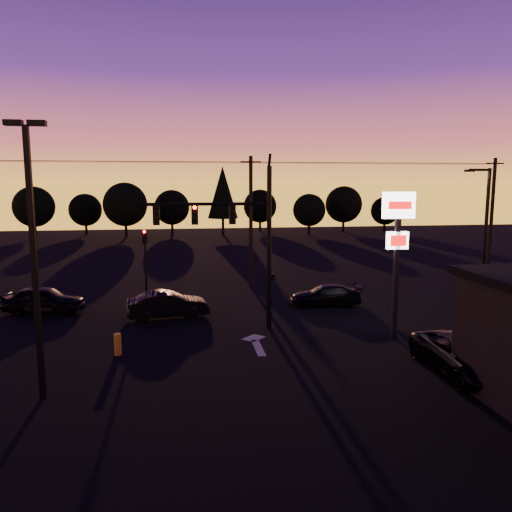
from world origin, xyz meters
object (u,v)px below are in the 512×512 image
(car_mid, at_px, (168,305))
(car_left, at_px, (44,300))
(traffic_signal_mast, at_px, (237,230))
(bollard, at_px, (118,344))
(pylon_sign, at_px, (398,233))
(streetlight, at_px, (484,233))
(suv_parked, at_px, (465,356))
(car_right, at_px, (326,295))
(secondary_signal, at_px, (145,253))
(parking_lot_light, at_px, (33,243))

(car_mid, bearing_deg, car_left, 64.90)
(traffic_signal_mast, height_order, bollard, traffic_signal_mast)
(pylon_sign, distance_m, car_mid, 12.49)
(streetlight, height_order, suv_parked, streetlight)
(car_left, bearing_deg, traffic_signal_mast, -103.35)
(traffic_signal_mast, xyz_separation_m, car_right, (5.73, 4.04, -4.33))
(car_right, bearing_deg, pylon_sign, 18.65)
(traffic_signal_mast, height_order, car_left, traffic_signal_mast)
(streetlight, height_order, car_right, streetlight)
(suv_parked, bearing_deg, secondary_signal, 130.93)
(secondary_signal, xyz_separation_m, suv_parked, (12.79, -14.62, -2.14))
(car_mid, bearing_deg, parking_lot_light, 148.94)
(bollard, xyz_separation_m, car_right, (11.13, 7.03, 0.15))
(bollard, relative_size, car_right, 0.22)
(pylon_sign, xyz_separation_m, car_left, (-17.42, 7.18, -4.17))
(secondary_signal, bearing_deg, car_left, -152.63)
(traffic_signal_mast, relative_size, secondary_signal, 1.97)
(car_left, bearing_deg, secondary_signal, -51.56)
(secondary_signal, distance_m, suv_parked, 19.55)
(secondary_signal, height_order, car_right, secondary_signal)
(bollard, xyz_separation_m, car_mid, (1.95, 5.69, 0.25))
(bollard, relative_size, car_mid, 0.21)
(car_left, height_order, suv_parked, car_left)
(parking_lot_light, distance_m, suv_parked, 15.95)
(traffic_signal_mast, bearing_deg, secondary_signal, 123.19)
(pylon_sign, bearing_deg, car_left, 157.59)
(traffic_signal_mast, height_order, streetlight, traffic_signal_mast)
(traffic_signal_mast, relative_size, streetlight, 1.07)
(car_left, xyz_separation_m, car_mid, (6.86, -1.99, -0.04))
(car_mid, bearing_deg, pylon_sign, -125.09)
(traffic_signal_mast, height_order, parking_lot_light, parking_lot_light)
(secondary_signal, height_order, car_left, secondary_signal)
(secondary_signal, distance_m, car_left, 6.46)
(car_left, height_order, car_right, car_left)
(parking_lot_light, distance_m, car_left, 12.86)
(traffic_signal_mast, distance_m, secondary_signal, 9.19)
(traffic_signal_mast, distance_m, car_left, 12.08)
(secondary_signal, xyz_separation_m, car_mid, (1.44, -4.80, -2.15))
(pylon_sign, bearing_deg, traffic_signal_mast, 160.64)
(suv_parked, bearing_deg, car_right, 100.72)
(parking_lot_light, distance_m, bollard, 6.57)
(streetlight, bearing_deg, car_right, 162.98)
(car_right, height_order, suv_parked, suv_parked)
(streetlight, bearing_deg, car_left, 172.55)
(parking_lot_light, height_order, suv_parked, parking_lot_light)
(pylon_sign, relative_size, bollard, 7.41)
(streetlight, relative_size, car_left, 1.82)
(pylon_sign, xyz_separation_m, suv_parked, (0.79, -4.64, -4.20))
(traffic_signal_mast, bearing_deg, bollard, -151.05)
(car_left, distance_m, suv_parked, 21.71)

